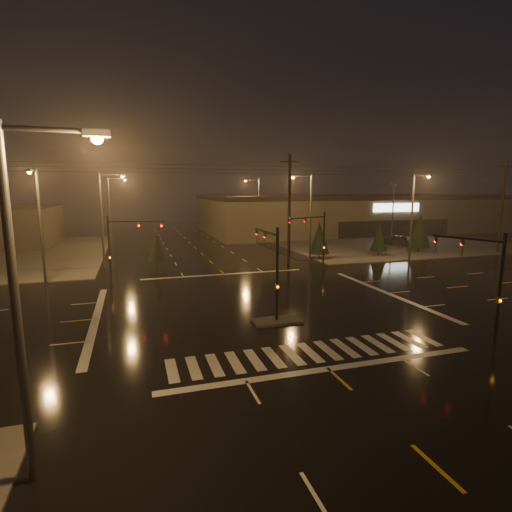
# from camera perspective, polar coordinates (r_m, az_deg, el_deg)

# --- Properties ---
(ground) EXTENTS (140.00, 140.00, 0.00)m
(ground) POSITION_cam_1_polar(r_m,az_deg,el_deg) (29.20, 0.26, -6.97)
(ground) COLOR black
(ground) RESTS_ON ground
(sidewalk_ne) EXTENTS (36.00, 36.00, 0.12)m
(sidewalk_ne) POSITION_cam_1_polar(r_m,az_deg,el_deg) (68.98, 16.80, 2.25)
(sidewalk_ne) COLOR #403E39
(sidewalk_ne) RESTS_ON ground
(median_island) EXTENTS (3.00, 1.60, 0.15)m
(median_island) POSITION_cam_1_polar(r_m,az_deg,el_deg) (25.57, 2.99, -9.23)
(median_island) COLOR #403E39
(median_island) RESTS_ON ground
(crosswalk) EXTENTS (15.00, 2.60, 0.01)m
(crosswalk) POSITION_cam_1_polar(r_m,az_deg,el_deg) (21.28, 7.76, -13.48)
(crosswalk) COLOR beige
(crosswalk) RESTS_ON ground
(stop_bar_near) EXTENTS (16.00, 0.50, 0.01)m
(stop_bar_near) POSITION_cam_1_polar(r_m,az_deg,el_deg) (19.65, 10.30, -15.57)
(stop_bar_near) COLOR beige
(stop_bar_near) RESTS_ON ground
(stop_bar_far) EXTENTS (16.00, 0.50, 0.01)m
(stop_bar_far) POSITION_cam_1_polar(r_m,az_deg,el_deg) (39.51, -4.53, -2.62)
(stop_bar_far) COLOR beige
(stop_bar_far) RESTS_ON ground
(parking_lot) EXTENTS (50.00, 24.00, 0.08)m
(parking_lot) POSITION_cam_1_polar(r_m,az_deg,el_deg) (70.32, 21.10, 2.13)
(parking_lot) COLOR black
(parking_lot) RESTS_ON ground
(retail_building) EXTENTS (60.20, 28.30, 7.20)m
(retail_building) POSITION_cam_1_polar(r_m,az_deg,el_deg) (84.79, 13.71, 6.23)
(retail_building) COLOR brown
(retail_building) RESTS_ON ground
(signal_mast_median) EXTENTS (0.25, 4.59, 6.00)m
(signal_mast_median) POSITION_cam_1_polar(r_m,az_deg,el_deg) (25.50, 2.34, -0.74)
(signal_mast_median) COLOR black
(signal_mast_median) RESTS_ON ground
(signal_mast_ne) EXTENTS (4.84, 1.86, 6.00)m
(signal_mast_ne) POSITION_cam_1_polar(r_m,az_deg,el_deg) (41.21, 8.68, 3.14)
(signal_mast_ne) COLOR black
(signal_mast_ne) RESTS_ON ground
(signal_mast_nw) EXTENTS (4.84, 1.86, 6.00)m
(signal_mast_nw) POSITION_cam_1_polar(r_m,az_deg,el_deg) (37.14, -18.76, 2.05)
(signal_mast_nw) COLOR black
(signal_mast_nw) RESTS_ON ground
(signal_mast_se) EXTENTS (1.55, 3.87, 6.00)m
(signal_mast_se) POSITION_cam_1_polar(r_m,az_deg,el_deg) (25.61, 29.97, -2.07)
(signal_mast_se) COLOR black
(signal_mast_se) RESTS_ON ground
(streetlight_0) EXTENTS (2.77, 0.32, 10.00)m
(streetlight_0) POSITION_cam_1_polar(r_m,az_deg,el_deg) (12.29, -29.91, -3.42)
(streetlight_0) COLOR #38383A
(streetlight_0) RESTS_ON ground
(streetlight_1) EXTENTS (2.77, 0.32, 10.00)m
(streetlight_1) POSITION_cam_1_polar(r_m,az_deg,el_deg) (44.87, -20.83, 5.72)
(streetlight_1) COLOR #38383A
(streetlight_1) RESTS_ON ground
(streetlight_2) EXTENTS (2.77, 0.32, 10.00)m
(streetlight_2) POSITION_cam_1_polar(r_m,az_deg,el_deg) (60.83, -19.93, 6.60)
(streetlight_2) COLOR #38383A
(streetlight_2) RESTS_ON ground
(streetlight_3) EXTENTS (2.77, 0.32, 10.00)m
(streetlight_3) POSITION_cam_1_polar(r_m,az_deg,el_deg) (47.06, 7.48, 6.40)
(streetlight_3) COLOR #38383A
(streetlight_3) RESTS_ON ground
(streetlight_4) EXTENTS (2.77, 0.32, 10.00)m
(streetlight_4) POSITION_cam_1_polar(r_m,az_deg,el_deg) (65.75, 0.16, 7.34)
(streetlight_4) COLOR #38383A
(streetlight_4) RESTS_ON ground
(streetlight_5) EXTENTS (0.32, 2.77, 10.00)m
(streetlight_5) POSITION_cam_1_polar(r_m,az_deg,el_deg) (38.73, -28.57, 4.68)
(streetlight_5) COLOR #38383A
(streetlight_5) RESTS_ON ground
(streetlight_6) EXTENTS (0.32, 2.77, 10.00)m
(streetlight_6) POSITION_cam_1_polar(r_m,az_deg,el_deg) (48.65, 21.64, 5.92)
(streetlight_6) COLOR #38383A
(streetlight_6) RESTS_ON ground
(utility_pole_1) EXTENTS (2.20, 0.32, 12.00)m
(utility_pole_1) POSITION_cam_1_polar(r_m,az_deg,el_deg) (43.95, 4.78, 6.66)
(utility_pole_1) COLOR black
(utility_pole_1) RESTS_ON ground
(utility_pole_2) EXTENTS (2.20, 0.32, 12.00)m
(utility_pole_2) POSITION_cam_1_polar(r_m,az_deg,el_deg) (61.77, 31.73, 6.10)
(utility_pole_2) COLOR black
(utility_pole_2) RESTS_ON ground
(conifer_0) EXTENTS (2.43, 2.43, 4.50)m
(conifer_0) POSITION_cam_1_polar(r_m,az_deg,el_deg) (48.25, 9.01, 2.62)
(conifer_0) COLOR black
(conifer_0) RESTS_ON ground
(conifer_1) EXTENTS (2.11, 2.11, 4.00)m
(conifer_1) POSITION_cam_1_polar(r_m,az_deg,el_deg) (52.32, 17.17, 2.57)
(conifer_1) COLOR black
(conifer_1) RESTS_ON ground
(conifer_2) EXTENTS (2.81, 2.81, 5.08)m
(conifer_2) POSITION_cam_1_polar(r_m,az_deg,el_deg) (56.95, 22.37, 3.36)
(conifer_2) COLOR black
(conifer_2) RESTS_ON ground
(conifer_3) EXTENTS (1.94, 1.94, 3.74)m
(conifer_3) POSITION_cam_1_polar(r_m,az_deg,el_deg) (43.58, -13.96, 1.22)
(conifer_3) COLOR black
(conifer_3) RESTS_ON ground
(car_parked) EXTENTS (4.11, 5.21, 1.66)m
(car_parked) POSITION_cam_1_polar(r_m,az_deg,el_deg) (62.67, 19.95, 2.10)
(car_parked) COLOR black
(car_parked) RESTS_ON ground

